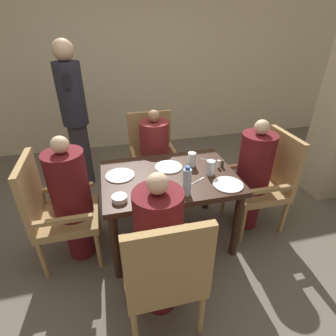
{
  "coord_description": "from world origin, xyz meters",
  "views": [
    {
      "loc": [
        -0.48,
        -1.92,
        1.93
      ],
      "look_at": [
        0.0,
        0.04,
        0.77
      ],
      "focal_mm": 28.0,
      "sensor_mm": 36.0,
      "label": 1
    }
  ],
  "objects_px": {
    "bowl_small": "(120,198)",
    "water_bottle": "(187,182)",
    "teacup_with_saucer": "(160,192)",
    "chair_right_side": "(265,179)",
    "plate_dessert_center": "(228,185)",
    "glass_tall_mid": "(211,168)",
    "diner_in_left_chair": "(72,199)",
    "diner_in_right_chair": "(253,176)",
    "chair_far_side": "(153,154)",
    "glass_tall_near": "(192,159)",
    "chair_near_corner": "(164,270)",
    "plate_main_right": "(120,175)",
    "standing_host": "(75,114)",
    "diner_in_near_chair": "(159,246)",
    "chair_left_side": "(55,209)",
    "plate_main_left": "(169,167)",
    "diner_in_far_chair": "(155,157)"
  },
  "relations": [
    {
      "from": "chair_near_corner",
      "to": "diner_in_near_chair",
      "type": "relative_size",
      "value": 0.86
    },
    {
      "from": "bowl_small",
      "to": "water_bottle",
      "type": "height_order",
      "value": "water_bottle"
    },
    {
      "from": "plate_main_right",
      "to": "glass_tall_mid",
      "type": "xyz_separation_m",
      "value": [
        0.78,
        -0.16,
        0.06
      ]
    },
    {
      "from": "chair_right_side",
      "to": "water_bottle",
      "type": "bearing_deg",
      "value": -161.27
    },
    {
      "from": "diner_in_left_chair",
      "to": "chair_right_side",
      "type": "relative_size",
      "value": 1.17
    },
    {
      "from": "diner_in_left_chair",
      "to": "plate_dessert_center",
      "type": "bearing_deg",
      "value": -11.93
    },
    {
      "from": "glass_tall_mid",
      "to": "diner_in_left_chair",
      "type": "bearing_deg",
      "value": 176.65
    },
    {
      "from": "chair_left_side",
      "to": "water_bottle",
      "type": "height_order",
      "value": "chair_left_side"
    },
    {
      "from": "chair_left_side",
      "to": "diner_in_far_chair",
      "type": "bearing_deg",
      "value": 34.14
    },
    {
      "from": "plate_main_right",
      "to": "plate_dessert_center",
      "type": "xyz_separation_m",
      "value": [
        0.86,
        -0.36,
        0.0
      ]
    },
    {
      "from": "bowl_small",
      "to": "glass_tall_near",
      "type": "height_order",
      "value": "glass_tall_near"
    },
    {
      "from": "chair_far_side",
      "to": "water_bottle",
      "type": "xyz_separation_m",
      "value": [
        0.06,
        -1.14,
        0.3
      ]
    },
    {
      "from": "diner_in_far_chair",
      "to": "glass_tall_mid",
      "type": "xyz_separation_m",
      "value": [
        0.36,
        -0.74,
        0.22
      ]
    },
    {
      "from": "glass_tall_near",
      "to": "chair_right_side",
      "type": "bearing_deg",
      "value": -8.95
    },
    {
      "from": "water_bottle",
      "to": "glass_tall_near",
      "type": "distance_m",
      "value": 0.47
    },
    {
      "from": "plate_dessert_center",
      "to": "glass_tall_mid",
      "type": "xyz_separation_m",
      "value": [
        -0.08,
        0.2,
        0.06
      ]
    },
    {
      "from": "chair_near_corner",
      "to": "chair_right_side",
      "type": "bearing_deg",
      "value": 33.84
    },
    {
      "from": "diner_in_left_chair",
      "to": "plate_dessert_center",
      "type": "distance_m",
      "value": 1.31
    },
    {
      "from": "diner_in_left_chair",
      "to": "diner_in_right_chair",
      "type": "height_order",
      "value": "diner_in_left_chair"
    },
    {
      "from": "glass_tall_near",
      "to": "chair_far_side",
      "type": "bearing_deg",
      "value": 109.23
    },
    {
      "from": "chair_right_side",
      "to": "plate_dessert_center",
      "type": "bearing_deg",
      "value": -154.0
    },
    {
      "from": "teacup_with_saucer",
      "to": "chair_right_side",
      "type": "bearing_deg",
      "value": 13.47
    },
    {
      "from": "standing_host",
      "to": "glass_tall_near",
      "type": "relative_size",
      "value": 13.11
    },
    {
      "from": "chair_near_corner",
      "to": "bowl_small",
      "type": "relative_size",
      "value": 8.59
    },
    {
      "from": "diner_in_left_chair",
      "to": "standing_host",
      "type": "relative_size",
      "value": 0.67
    },
    {
      "from": "chair_far_side",
      "to": "diner_in_right_chair",
      "type": "xyz_separation_m",
      "value": [
        0.84,
        -0.82,
        0.06
      ]
    },
    {
      "from": "plate_main_left",
      "to": "water_bottle",
      "type": "distance_m",
      "value": 0.46
    },
    {
      "from": "standing_host",
      "to": "teacup_with_saucer",
      "type": "height_order",
      "value": "standing_host"
    },
    {
      "from": "chair_near_corner",
      "to": "teacup_with_saucer",
      "type": "relative_size",
      "value": 8.36
    },
    {
      "from": "diner_in_right_chair",
      "to": "glass_tall_near",
      "type": "distance_m",
      "value": 0.64
    },
    {
      "from": "chair_left_side",
      "to": "chair_near_corner",
      "type": "xyz_separation_m",
      "value": [
        0.76,
        -0.82,
        0.0
      ]
    },
    {
      "from": "standing_host",
      "to": "diner_in_left_chair",
      "type": "bearing_deg",
      "value": -89.93
    },
    {
      "from": "plate_dessert_center",
      "to": "glass_tall_near",
      "type": "distance_m",
      "value": 0.44
    },
    {
      "from": "standing_host",
      "to": "chair_right_side",
      "type": "bearing_deg",
      "value": -34.45
    },
    {
      "from": "standing_host",
      "to": "teacup_with_saucer",
      "type": "distance_m",
      "value": 1.7
    },
    {
      "from": "chair_right_side",
      "to": "glass_tall_mid",
      "type": "distance_m",
      "value": 0.69
    },
    {
      "from": "diner_in_near_chair",
      "to": "plate_dessert_center",
      "type": "height_order",
      "value": "diner_in_near_chair"
    },
    {
      "from": "chair_near_corner",
      "to": "plate_main_right",
      "type": "distance_m",
      "value": 0.95
    },
    {
      "from": "diner_in_near_chair",
      "to": "water_bottle",
      "type": "relative_size",
      "value": 4.64
    },
    {
      "from": "diner_in_right_chair",
      "to": "plate_main_left",
      "type": "xyz_separation_m",
      "value": [
        -0.81,
        0.14,
        0.13
      ]
    },
    {
      "from": "diner_in_left_chair",
      "to": "diner_in_near_chair",
      "type": "relative_size",
      "value": 1.01
    },
    {
      "from": "chair_far_side",
      "to": "plate_main_left",
      "type": "height_order",
      "value": "chair_far_side"
    },
    {
      "from": "chair_far_side",
      "to": "chair_near_corner",
      "type": "xyz_separation_m",
      "value": [
        -0.24,
        -1.65,
        0.0
      ]
    },
    {
      "from": "diner_in_near_chair",
      "to": "plate_main_right",
      "type": "height_order",
      "value": "diner_in_near_chair"
    },
    {
      "from": "diner_in_right_chair",
      "to": "glass_tall_mid",
      "type": "height_order",
      "value": "diner_in_right_chair"
    },
    {
      "from": "chair_near_corner",
      "to": "glass_tall_mid",
      "type": "bearing_deg",
      "value": 51.75
    },
    {
      "from": "glass_tall_near",
      "to": "diner_in_far_chair",
      "type": "bearing_deg",
      "value": 113.89
    },
    {
      "from": "chair_far_side",
      "to": "bowl_small",
      "type": "xyz_separation_m",
      "value": [
        -0.45,
        -1.1,
        0.21
      ]
    },
    {
      "from": "chair_right_side",
      "to": "plate_main_right",
      "type": "height_order",
      "value": "chair_right_side"
    },
    {
      "from": "chair_left_side",
      "to": "plate_main_left",
      "type": "xyz_separation_m",
      "value": [
        1.02,
        0.14,
        0.19
      ]
    }
  ]
}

